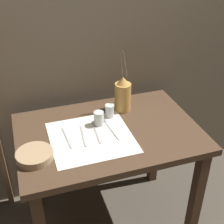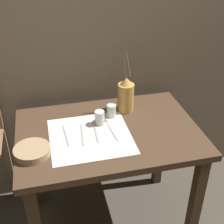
# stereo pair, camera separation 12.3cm
# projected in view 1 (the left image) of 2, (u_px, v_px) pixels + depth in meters

# --- Properties ---
(ground_plane) EXTENTS (12.00, 12.00, 0.00)m
(ground_plane) POSITION_uv_depth(u_px,v_px,m) (109.00, 221.00, 2.20)
(ground_plane) COLOR #473F35
(stone_wall_back) EXTENTS (7.00, 0.06, 2.40)m
(stone_wall_back) POSITION_uv_depth(u_px,v_px,m) (85.00, 34.00, 1.94)
(stone_wall_back) COLOR #6B5E4C
(stone_wall_back) RESTS_ON ground_plane
(wooden_table) EXTENTS (1.04, 0.71, 0.78)m
(wooden_table) POSITION_uv_depth(u_px,v_px,m) (108.00, 147.00, 1.85)
(wooden_table) COLOR #422D1E
(wooden_table) RESTS_ON ground_plane
(linen_cloth) EXTENTS (0.45, 0.43, 0.00)m
(linen_cloth) POSITION_uv_depth(u_px,v_px,m) (91.00, 137.00, 1.73)
(linen_cloth) COLOR beige
(linen_cloth) RESTS_ON wooden_table
(pitcher_with_flowers) EXTENTS (0.10, 0.10, 0.39)m
(pitcher_with_flowers) POSITION_uv_depth(u_px,v_px,m) (123.00, 95.00, 1.92)
(pitcher_with_flowers) COLOR #B7843D
(pitcher_with_flowers) RESTS_ON wooden_table
(wooden_bowl) EXTENTS (0.19, 0.19, 0.04)m
(wooden_bowl) POSITION_uv_depth(u_px,v_px,m) (35.00, 155.00, 1.57)
(wooden_bowl) COLOR #9E7F5B
(wooden_bowl) RESTS_ON wooden_table
(glass_tumbler_near) EXTENTS (0.06, 0.06, 0.09)m
(glass_tumbler_near) POSITION_uv_depth(u_px,v_px,m) (99.00, 118.00, 1.81)
(glass_tumbler_near) COLOR #B7C1BC
(glass_tumbler_near) RESTS_ON wooden_table
(glass_tumbler_far) EXTENTS (0.06, 0.06, 0.08)m
(glass_tumbler_far) POSITION_uv_depth(u_px,v_px,m) (110.00, 111.00, 1.89)
(glass_tumbler_far) COLOR #B7C1BC
(glass_tumbler_far) RESTS_ON wooden_table
(knife_center) EXTENTS (0.02, 0.20, 0.00)m
(knife_center) POSITION_uv_depth(u_px,v_px,m) (67.00, 138.00, 1.72)
(knife_center) COLOR #A8A8AD
(knife_center) RESTS_ON wooden_table
(fork_inner) EXTENTS (0.03, 0.20, 0.00)m
(fork_inner) POSITION_uv_depth(u_px,v_px,m) (83.00, 136.00, 1.73)
(fork_inner) COLOR #A8A8AD
(fork_inner) RESTS_ON wooden_table
(spoon_outer) EXTENTS (0.03, 0.21, 0.02)m
(spoon_outer) POSITION_uv_depth(u_px,v_px,m) (95.00, 127.00, 1.80)
(spoon_outer) COLOR #A8A8AD
(spoon_outer) RESTS_ON wooden_table
(spoon_inner) EXTENTS (0.04, 0.21, 0.02)m
(spoon_inner) POSITION_uv_depth(u_px,v_px,m) (108.00, 125.00, 1.82)
(spoon_inner) COLOR #A8A8AD
(spoon_inner) RESTS_ON wooden_table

